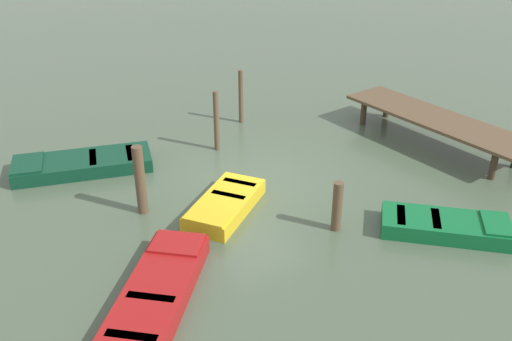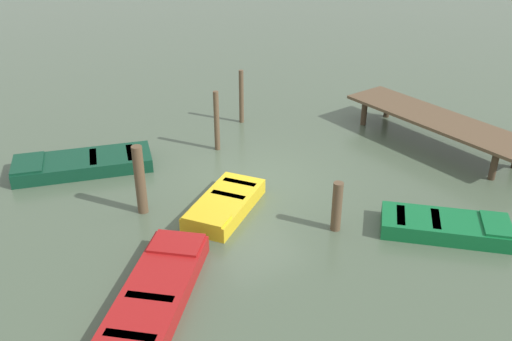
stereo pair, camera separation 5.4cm
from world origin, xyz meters
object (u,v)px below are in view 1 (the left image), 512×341
Objects in this scene: dock_segment at (436,120)px; rowboat_green at (446,226)px; mooring_piling_near_left at (140,180)px; rowboat_yellow at (225,205)px; mooring_piling_mid_right at (337,206)px; rowboat_dark_green at (82,164)px; rowboat_red at (157,293)px; mooring_piling_far_left at (241,97)px; mooring_piling_center at (216,121)px.

dock_segment is 5.37m from rowboat_green.
rowboat_yellow is at bearing 58.58° from mooring_piling_near_left.
rowboat_green is 2.30× the size of mooring_piling_mid_right.
rowboat_green is at bearing 101.82° from rowboat_yellow.
dock_segment is 9.71m from mooring_piling_near_left.
rowboat_dark_green is (-4.14, -10.35, -0.63)m from dock_segment.
rowboat_dark_green is 1.46× the size of rowboat_yellow.
mooring_piling_mid_right is (-0.20, 4.84, 0.44)m from rowboat_red.
mooring_piling_near_left reaches higher than rowboat_dark_green.
mooring_piling_near_left is at bearing -101.22° from dock_segment.
mooring_piling_far_left is (-8.75, -0.73, 0.74)m from rowboat_green.
rowboat_yellow is 1.53× the size of mooring_piling_near_left.
mooring_piling_mid_right is at bearing 140.40° from rowboat_dark_green.
mooring_piling_center is (-3.48, 1.61, 0.76)m from rowboat_yellow.
mooring_piling_near_left reaches higher than mooring_piling_mid_right.
rowboat_green is 2.71m from mooring_piling_mid_right.
dock_segment is 3.39× the size of mooring_piling_far_left.
mooring_piling_center reaches higher than mooring_piling_mid_right.
mooring_piling_far_left reaches higher than rowboat_red.
mooring_piling_near_left is 1.43× the size of mooring_piling_mid_right.
dock_segment is at bearing 84.33° from mooring_piling_near_left.
rowboat_green is 7.15m from rowboat_red.
dock_segment is 11.02m from rowboat_red.
rowboat_yellow and rowboat_red have the same top height.
mooring_piling_near_left is at bearing -175.73° from rowboat_green.
mooring_piling_center reaches higher than rowboat_red.
mooring_piling_near_left reaches higher than dock_segment.
mooring_piling_center reaches higher than mooring_piling_far_left.
rowboat_dark_green is 7.86m from mooring_piling_mid_right.
mooring_piling_mid_right is (5.63, 0.35, -0.32)m from mooring_piling_center.
rowboat_dark_green is 2.23× the size of mooring_piling_near_left.
dock_segment is 6.60m from mooring_piling_far_left.
rowboat_red is at bearing -16.76° from mooring_piling_near_left.
rowboat_red is at bearing -37.54° from mooring_piling_center.
dock_segment reaches higher than rowboat_red.
rowboat_red is 9.74m from mooring_piling_far_left.
rowboat_green and rowboat_red have the same top height.
mooring_piling_far_left reaches higher than mooring_piling_near_left.
mooring_piling_far_left is (-4.90, -4.43, 0.11)m from dock_segment.
dock_segment is 6.31m from mooring_piling_mid_right.
rowboat_green is at bearing 19.45° from mooring_piling_center.
rowboat_dark_green is 2.15× the size of mooring_piling_center.
mooring_piling_mid_right is (3.27, 3.79, -0.29)m from mooring_piling_near_left.
mooring_piling_mid_right is (2.15, 1.96, 0.44)m from rowboat_yellow.
rowboat_yellow is (4.30, 2.51, 0.00)m from rowboat_dark_green.
rowboat_green is at bearing 4.80° from mooring_piling_far_left.
rowboat_yellow is 2.19× the size of mooring_piling_mid_right.
mooring_piling_far_left is (-1.57, 1.80, -0.02)m from mooring_piling_center.
rowboat_dark_green is at bearing -167.92° from mooring_piling_near_left.
rowboat_red is at bearing 2.84° from rowboat_yellow.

